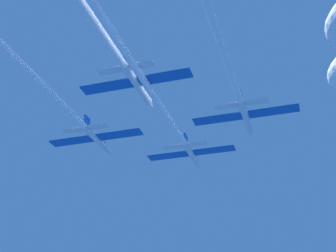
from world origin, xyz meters
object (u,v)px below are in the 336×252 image
object	(u,v)px
jet_slot	(90,15)
jet_lead	(159,103)
jet_left_wing	(33,76)
jet_right_wing	(224,52)

from	to	relation	value
jet_slot	jet_lead	bearing A→B (deg)	85.88
jet_lead	jet_left_wing	bearing A→B (deg)	-134.67
jet_lead	jet_right_wing	size ratio (longest dim) A/B	1.09
jet_lead	jet_slot	bearing A→B (deg)	-94.12
jet_right_wing	jet_lead	bearing A→B (deg)	138.33
jet_left_wing	jet_slot	xyz separation A→B (m)	(11.59, -7.34, 1.43)
jet_slot	jet_left_wing	bearing A→B (deg)	147.65
jet_left_wing	jet_right_wing	bearing A→B (deg)	5.94
jet_lead	jet_right_wing	world-z (taller)	jet_lead
jet_lead	jet_slot	size ratio (longest dim) A/B	1.19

